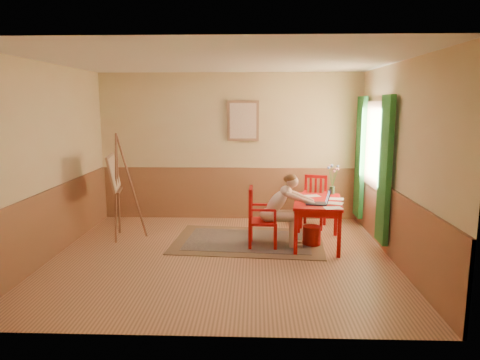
{
  "coord_description": "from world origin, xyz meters",
  "views": [
    {
      "loc": [
        0.49,
        -6.15,
        2.21
      ],
      "look_at": [
        0.25,
        0.55,
        1.05
      ],
      "focal_mm": 32.83,
      "sensor_mm": 36.0,
      "label": 1
    }
  ],
  "objects_px": {
    "table": "(318,206)",
    "laptop": "(320,201)",
    "easel": "(116,177)",
    "figure": "(282,207)",
    "chair_back": "(314,201)",
    "chair_left": "(260,217)"
  },
  "relations": [
    {
      "from": "chair_left",
      "to": "figure",
      "type": "xyz_separation_m",
      "value": [
        0.34,
        0.0,
        0.17
      ]
    },
    {
      "from": "table",
      "to": "easel",
      "type": "distance_m",
      "value": 3.31
    },
    {
      "from": "chair_back",
      "to": "easel",
      "type": "relative_size",
      "value": 0.53
    },
    {
      "from": "chair_back",
      "to": "easel",
      "type": "height_order",
      "value": "easel"
    },
    {
      "from": "chair_left",
      "to": "chair_back",
      "type": "height_order",
      "value": "chair_left"
    },
    {
      "from": "table",
      "to": "easel",
      "type": "xyz_separation_m",
      "value": [
        -3.28,
        0.26,
        0.41
      ]
    },
    {
      "from": "table",
      "to": "laptop",
      "type": "xyz_separation_m",
      "value": [
        -0.01,
        -0.26,
        0.14
      ]
    },
    {
      "from": "figure",
      "to": "easel",
      "type": "xyz_separation_m",
      "value": [
        -2.71,
        0.38,
        0.4
      ]
    },
    {
      "from": "chair_left",
      "to": "figure",
      "type": "relative_size",
      "value": 0.81
    },
    {
      "from": "chair_back",
      "to": "laptop",
      "type": "height_order",
      "value": "laptop"
    },
    {
      "from": "chair_back",
      "to": "figure",
      "type": "xyz_separation_m",
      "value": [
        -0.66,
        -1.19,
        0.17
      ]
    },
    {
      "from": "figure",
      "to": "laptop",
      "type": "height_order",
      "value": "figure"
    },
    {
      "from": "table",
      "to": "chair_back",
      "type": "height_order",
      "value": "chair_back"
    },
    {
      "from": "chair_left",
      "to": "figure",
      "type": "distance_m",
      "value": 0.38
    },
    {
      "from": "table",
      "to": "figure",
      "type": "xyz_separation_m",
      "value": [
        -0.57,
        -0.13,
        0.01
      ]
    },
    {
      "from": "chair_left",
      "to": "figure",
      "type": "bearing_deg",
      "value": 0.3
    },
    {
      "from": "easel",
      "to": "figure",
      "type": "bearing_deg",
      "value": -8.05
    },
    {
      "from": "table",
      "to": "easel",
      "type": "relative_size",
      "value": 0.73
    },
    {
      "from": "chair_left",
      "to": "chair_back",
      "type": "distance_m",
      "value": 1.55
    },
    {
      "from": "easel",
      "to": "chair_back",
      "type": "bearing_deg",
      "value": 13.55
    },
    {
      "from": "figure",
      "to": "easel",
      "type": "distance_m",
      "value": 2.76
    },
    {
      "from": "chair_back",
      "to": "easel",
      "type": "bearing_deg",
      "value": -166.45
    }
  ]
}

